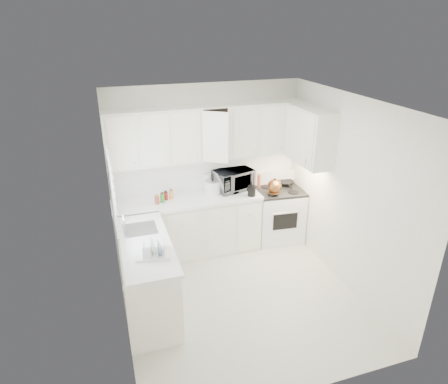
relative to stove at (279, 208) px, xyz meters
name	(u,v)px	position (x,y,z in m)	size (l,w,h in m)	color
floor	(240,296)	(-1.14, -1.26, -0.57)	(3.20, 3.20, 0.00)	silver
ceiling	(244,103)	(-1.14, -1.26, 2.03)	(3.20, 3.20, 0.00)	white
wall_back	(206,167)	(-1.14, 0.34, 0.73)	(3.00, 3.00, 0.00)	white
wall_front	(306,288)	(-1.14, -2.86, 0.73)	(3.00, 3.00, 0.00)	white
wall_left	(115,229)	(-2.64, -1.26, 0.73)	(3.20, 3.20, 0.00)	white
wall_right	(348,195)	(0.36, -1.26, 0.73)	(3.20, 3.20, 0.00)	white
window_blinds	(113,196)	(-2.62, -0.91, 0.98)	(0.06, 0.96, 1.06)	white
lower_cabinets_back	(188,227)	(-1.53, 0.04, -0.12)	(2.22, 0.60, 0.90)	white
lower_cabinets_left	(146,277)	(-2.34, -1.06, -0.12)	(0.60, 1.60, 0.90)	white
countertop_back	(187,200)	(-1.53, 0.03, 0.35)	(2.24, 0.64, 0.05)	white
countertop_left	(144,244)	(-2.33, -1.06, 0.35)	(0.64, 1.62, 0.05)	white
backsplash_back	(207,172)	(-1.14, 0.33, 0.65)	(2.98, 0.02, 0.55)	white
backsplash_left	(116,226)	(-2.63, -1.06, 0.65)	(0.02, 1.60, 0.55)	white
upper_cabinets_back	(209,158)	(-1.14, 0.17, 0.93)	(3.00, 0.33, 0.80)	white
upper_cabinets_right	(307,162)	(0.20, -0.44, 0.93)	(0.33, 0.90, 0.80)	white
sink	(139,221)	(-2.33, -0.71, 0.50)	(0.42, 0.38, 0.30)	gray
stove	(279,208)	(0.00, 0.00, 0.00)	(0.75, 0.61, 1.15)	white
tea_kettle	(274,185)	(-0.18, -0.16, 0.49)	(0.28, 0.23, 0.25)	brown
frying_pan	(286,181)	(0.18, 0.16, 0.39)	(0.26, 0.45, 0.04)	black
microwave	(233,178)	(-0.75, 0.15, 0.57)	(0.59, 0.32, 0.40)	gray
rice_cooker	(213,186)	(-1.11, 0.09, 0.50)	(0.25, 0.25, 0.25)	white
paper_towel	(208,182)	(-1.15, 0.24, 0.51)	(0.12, 0.12, 0.27)	white
utensil_crock	(252,184)	(-0.57, -0.18, 0.57)	(0.13, 0.13, 0.39)	black
dish_rack	(153,247)	(-2.25, -1.38, 0.48)	(0.39, 0.30, 0.22)	white
spice_left_0	(155,195)	(-1.99, 0.16, 0.44)	(0.06, 0.06, 0.13)	#9C442A
spice_left_1	(161,197)	(-1.91, 0.07, 0.44)	(0.06, 0.06, 0.13)	#297C2B
spice_left_2	(165,194)	(-1.84, 0.16, 0.44)	(0.06, 0.06, 0.13)	#A52016
spice_left_3	(171,196)	(-1.76, 0.07, 0.44)	(0.06, 0.06, 0.13)	#F49739
sauce_right_0	(244,181)	(-0.56, 0.20, 0.47)	(0.06, 0.06, 0.19)	#A52016
sauce_right_1	(248,182)	(-0.50, 0.14, 0.47)	(0.06, 0.06, 0.19)	#F49739
sauce_right_2	(250,180)	(-0.45, 0.20, 0.47)	(0.06, 0.06, 0.19)	#521D17
sauce_right_3	(255,181)	(-0.39, 0.14, 0.47)	(0.06, 0.06, 0.19)	black
sauce_right_4	(256,180)	(-0.34, 0.20, 0.47)	(0.06, 0.06, 0.19)	#9C442A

